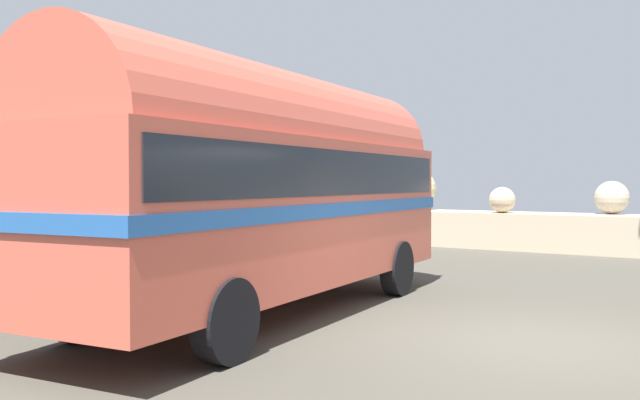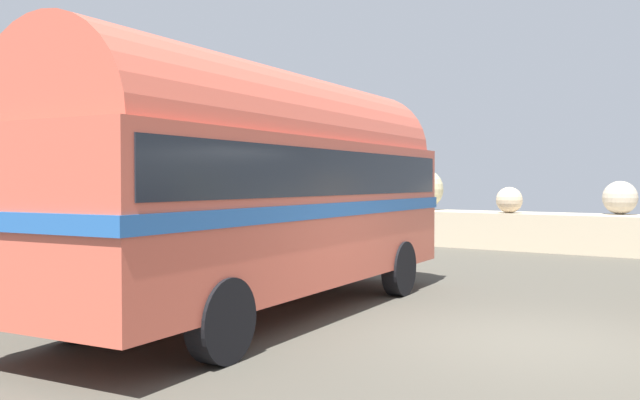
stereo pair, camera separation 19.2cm
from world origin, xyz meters
TOP-DOWN VIEW (x-y plane):
  - ground at (0.00, 0.00)m, footprint 32.00×26.00m
  - vintage_coach at (-3.79, -0.55)m, footprint 3.44×8.81m
  - second_coach at (-8.77, -0.81)m, footprint 3.85×8.87m

SIDE VIEW (x-z plane):
  - ground at x=0.00m, z-range 0.00..0.02m
  - vintage_coach at x=-3.79m, z-range 0.20..3.90m
  - second_coach at x=-8.77m, z-range 0.20..3.90m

